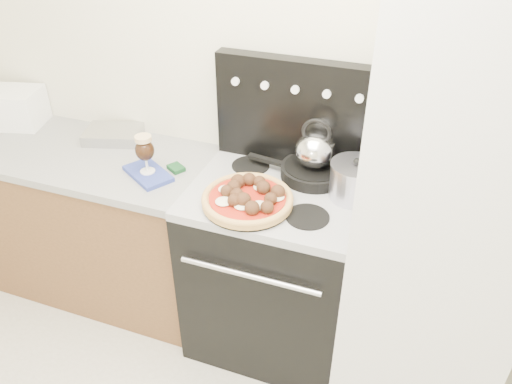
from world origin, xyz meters
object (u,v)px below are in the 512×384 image
at_px(toaster_oven, 13,107).
at_px(pizza_pan, 248,204).
at_px(base_cabinet, 90,222).
at_px(beer_glass, 145,154).
at_px(stove_body, 275,270).
at_px(stock_pot, 354,182).
at_px(tea_kettle, 315,147).
at_px(fridge, 444,220).
at_px(pizza, 247,197).
at_px(skillet, 313,171).
at_px(oven_mitt, 148,174).

distance_m(toaster_oven, pizza_pan, 1.54).
bearing_deg(base_cabinet, beer_glass, -10.22).
xyz_separation_m(base_cabinet, beer_glass, (0.49, -0.09, 0.59)).
height_order(base_cabinet, stove_body, stove_body).
distance_m(beer_glass, stock_pot, 0.95).
bearing_deg(tea_kettle, stock_pot, -44.99).
distance_m(fridge, pizza, 0.79).
distance_m(fridge, tea_kettle, 0.62).
relative_size(stove_body, tea_kettle, 4.45).
height_order(fridge, toaster_oven, fridge).
distance_m(pizza_pan, skillet, 0.37).
distance_m(oven_mitt, pizza, 0.54).
relative_size(toaster_oven, oven_mitt, 1.26).
bearing_deg(stock_pot, skillet, 153.71).
xyz_separation_m(fridge, beer_glass, (-1.31, -0.04, 0.07)).
distance_m(toaster_oven, skillet, 1.71).
bearing_deg(skillet, toaster_oven, 179.80).
bearing_deg(beer_glass, pizza, -9.49).
height_order(stove_body, pizza_pan, pizza_pan).
xyz_separation_m(pizza_pan, skillet, (0.20, 0.31, 0.02)).
xyz_separation_m(beer_glass, pizza_pan, (0.53, -0.09, -0.09)).
height_order(stove_body, toaster_oven, toaster_oven).
relative_size(beer_glass, tea_kettle, 0.96).
bearing_deg(stock_pot, beer_glass, -172.37).
height_order(base_cabinet, beer_glass, beer_glass).
xyz_separation_m(stove_body, oven_mitt, (-0.61, -0.06, 0.47)).
height_order(fridge, beer_glass, fridge).
relative_size(base_cabinet, oven_mitt, 5.86).
relative_size(pizza, skillet, 1.28).
relative_size(fridge, oven_mitt, 7.68).
relative_size(base_cabinet, fridge, 0.76).
distance_m(stove_body, pizza, 0.55).
bearing_deg(toaster_oven, oven_mitt, -28.23).
height_order(oven_mitt, skillet, skillet).
bearing_deg(fridge, base_cabinet, 178.41).
distance_m(fridge, pizza_pan, 0.79).
xyz_separation_m(toaster_oven, tea_kettle, (1.70, -0.01, 0.07)).
distance_m(stove_body, skillet, 0.55).
distance_m(stove_body, toaster_oven, 1.69).
bearing_deg(base_cabinet, skillet, 6.35).
bearing_deg(beer_glass, oven_mitt, 0.00).
relative_size(fridge, toaster_oven, 6.08).
bearing_deg(fridge, stove_body, 177.95).
bearing_deg(toaster_oven, fridge, -19.63).
bearing_deg(oven_mitt, stove_body, 5.95).
bearing_deg(pizza_pan, beer_glass, 170.51).
height_order(beer_glass, skillet, beer_glass).
height_order(pizza_pan, tea_kettle, tea_kettle).
bearing_deg(pizza, fridge, 9.28).
distance_m(pizza, tea_kettle, 0.39).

